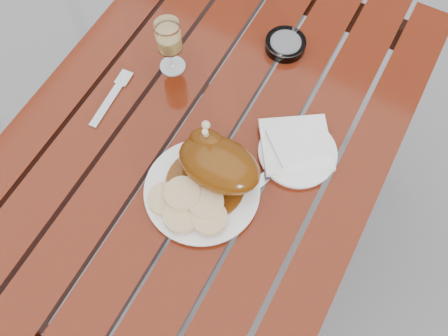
# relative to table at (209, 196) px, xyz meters

# --- Properties ---
(ground) EXTENTS (60.00, 60.00, 0.00)m
(ground) POSITION_rel_table_xyz_m (0.00, 0.00, -0.38)
(ground) COLOR slate
(ground) RESTS_ON ground
(table) EXTENTS (0.80, 1.20, 0.75)m
(table) POSITION_rel_table_xyz_m (0.00, 0.00, 0.00)
(table) COLOR maroon
(table) RESTS_ON ground
(dinner_plate) EXTENTS (0.26, 0.26, 0.02)m
(dinner_plate) POSITION_rel_table_xyz_m (0.07, -0.13, 0.38)
(dinner_plate) COLOR white
(dinner_plate) RESTS_ON table
(roast_duck) EXTENTS (0.19, 0.18, 0.13)m
(roast_duck) POSITION_rel_table_xyz_m (0.08, -0.09, 0.44)
(roast_duck) COLOR #5F2C0A
(roast_duck) RESTS_ON dinner_plate
(bread_dumplings) EXTENTS (0.17, 0.12, 0.03)m
(bread_dumplings) POSITION_rel_table_xyz_m (0.07, -0.18, 0.41)
(bread_dumplings) COLOR tan
(bread_dumplings) RESTS_ON dinner_plate
(wine_glass) EXTENTS (0.07, 0.07, 0.14)m
(wine_glass) POSITION_rel_table_xyz_m (-0.16, 0.12, 0.45)
(wine_glass) COLOR #E2BD66
(wine_glass) RESTS_ON table
(side_plate) EXTENTS (0.22, 0.22, 0.01)m
(side_plate) POSITION_rel_table_xyz_m (0.21, 0.04, 0.38)
(side_plate) COLOR white
(side_plate) RESTS_ON table
(napkin) EXTENTS (0.20, 0.20, 0.01)m
(napkin) POSITION_rel_table_xyz_m (0.20, 0.05, 0.40)
(napkin) COLOR white
(napkin) RESTS_ON side_plate
(ashtray) EXTENTS (0.13, 0.13, 0.02)m
(ashtray) POSITION_rel_table_xyz_m (0.06, 0.30, 0.39)
(ashtray) COLOR #B2B7BC
(ashtray) RESTS_ON table
(fork) EXTENTS (0.03, 0.16, 0.01)m
(fork) POSITION_rel_table_xyz_m (-0.23, -0.04, 0.38)
(fork) COLOR gray
(fork) RESTS_ON table
(knife) EXTENTS (0.09, 0.23, 0.01)m
(knife) POSITION_rel_table_xyz_m (0.18, -0.02, 0.38)
(knife) COLOR gray
(knife) RESTS_ON table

